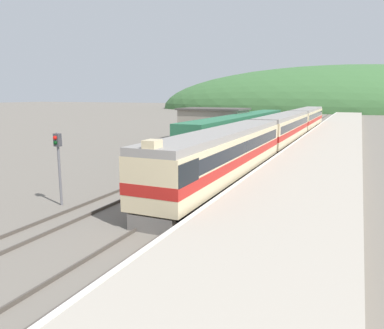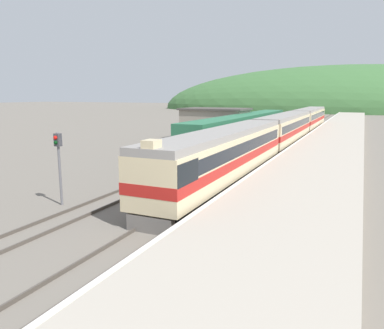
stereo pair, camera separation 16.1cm
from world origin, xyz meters
The scene contains 10 objects.
track_main centered at (0.00, 70.00, 0.08)m, with size 1.52×180.00×0.16m.
track_siding centered at (-4.85, 70.00, 0.08)m, with size 1.52×180.00×0.16m.
platform centered at (5.26, 50.00, 0.47)m, with size 7.02×140.00×0.96m.
distant_hills centered at (0.00, 159.33, 0.00)m, with size 152.17×68.48×35.10m.
station_shed centered at (-10.25, 47.09, 2.19)m, with size 9.03×5.95×4.34m.
express_train_lead_car centered at (0.00, 22.17, 2.11)m, with size 3.00×20.82×4.22m.
carriage_second centered at (0.00, 44.17, 2.10)m, with size 2.99×20.95×3.86m.
carriage_third centered at (0.00, 66.01, 2.10)m, with size 2.99×20.95×3.86m.
siding_train centered at (-4.85, 42.97, 1.94)m, with size 2.90×33.35×3.75m.
signal_post_siding centered at (-6.81, 13.84, 2.95)m, with size 0.36×0.42×4.13m.
Camera 1 is at (8.29, -1.80, 6.18)m, focal length 35.00 mm.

